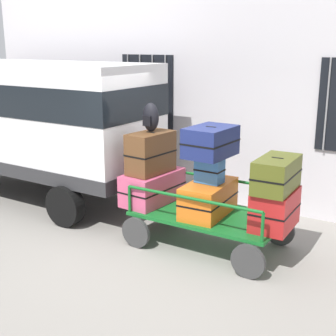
# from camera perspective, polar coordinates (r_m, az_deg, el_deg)

# --- Properties ---
(ground_plane) EXTENTS (40.00, 40.00, 0.00)m
(ground_plane) POSITION_cam_1_polar(r_m,az_deg,el_deg) (7.01, -1.82, -9.97)
(ground_plane) COLOR gray
(building_wall) EXTENTS (12.00, 0.38, 5.00)m
(building_wall) POSITION_cam_1_polar(r_m,az_deg,el_deg) (8.72, 8.10, 11.82)
(building_wall) COLOR silver
(building_wall) RESTS_ON ground
(van) EXTENTS (4.93, 1.95, 2.63)m
(van) POSITION_cam_1_polar(r_m,az_deg,el_deg) (9.36, -16.00, 6.23)
(van) COLOR white
(van) RESTS_ON ground
(luggage_cart) EXTENTS (2.26, 1.28, 0.52)m
(luggage_cart) POSITION_cam_1_polar(r_m,az_deg,el_deg) (6.99, 4.96, -6.36)
(luggage_cart) COLOR #146023
(luggage_cart) RESTS_ON ground
(cart_railing) EXTENTS (2.13, 1.15, 0.42)m
(cart_railing) POSITION_cam_1_polar(r_m,az_deg,el_deg) (6.85, 5.05, -2.92)
(cart_railing) COLOR #146023
(cart_railing) RESTS_ON luggage_cart
(suitcase_left_bottom) EXTENTS (0.63, 1.10, 0.50)m
(suitcase_left_bottom) POSITION_cam_1_polar(r_m,az_deg,el_deg) (7.37, -1.89, -2.33)
(suitcase_left_bottom) COLOR #CC4C72
(suitcase_left_bottom) RESTS_ON luggage_cart
(suitcase_left_middle) EXTENTS (0.50, 0.82, 0.64)m
(suitcase_left_middle) POSITION_cam_1_polar(r_m,az_deg,el_deg) (7.18, -2.13, 1.90)
(suitcase_left_middle) COLOR brown
(suitcase_left_middle) RESTS_ON suitcase_left_bottom
(suitcase_midleft_bottom) EXTENTS (0.59, 1.05, 0.49)m
(suitcase_midleft_bottom) POSITION_cam_1_polar(r_m,az_deg,el_deg) (6.87, 4.99, -3.74)
(suitcase_midleft_bottom) COLOR orange
(suitcase_midleft_bottom) RESTS_ON luggage_cart
(suitcase_midleft_middle) EXTENTS (0.40, 0.27, 0.39)m
(suitcase_midleft_middle) POSITION_cam_1_polar(r_m,az_deg,el_deg) (6.75, 5.12, -0.19)
(suitcase_midleft_middle) COLOR #3372C6
(suitcase_midleft_middle) RESTS_ON suitcase_midleft_bottom
(suitcase_midleft_top) EXTENTS (0.59, 0.82, 0.43)m
(suitcase_midleft_top) POSITION_cam_1_polar(r_m,az_deg,el_deg) (6.67, 5.26, 3.24)
(suitcase_midleft_top) COLOR navy
(suitcase_midleft_top) RESTS_ON suitcase_midleft_middle
(suitcase_center_bottom) EXTENTS (0.52, 0.81, 0.54)m
(suitcase_center_bottom) POSITION_cam_1_polar(r_m,az_deg,el_deg) (6.51, 12.97, -4.90)
(suitcase_center_bottom) COLOR #B21E1E
(suitcase_center_bottom) RESTS_ON luggage_cart
(suitcase_center_middle) EXTENTS (0.49, 0.87, 0.45)m
(suitcase_center_middle) POSITION_cam_1_polar(r_m,az_deg,el_deg) (6.35, 13.18, -0.74)
(suitcase_center_middle) COLOR #4C5119
(suitcase_center_middle) RESTS_ON suitcase_center_bottom
(backpack) EXTENTS (0.27, 0.22, 0.44)m
(backpack) POSITION_cam_1_polar(r_m,az_deg,el_deg) (7.13, -2.15, 6.22)
(backpack) COLOR black
(backpack) RESTS_ON suitcase_left_middle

